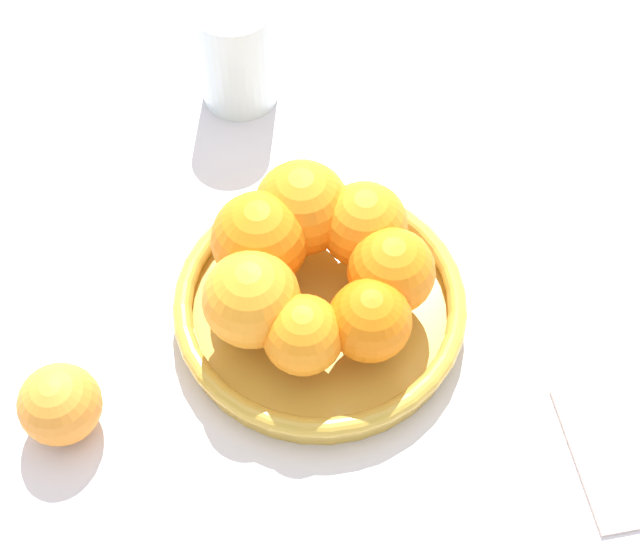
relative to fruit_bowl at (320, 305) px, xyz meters
name	(u,v)px	position (x,y,z in m)	size (l,w,h in m)	color
ground_plane	(320,315)	(0.00, 0.00, -0.02)	(4.00, 4.00, 0.00)	silver
fruit_bowl	(320,305)	(0.00, 0.00, 0.00)	(0.25, 0.25, 0.03)	gold
orange_pile	(313,261)	(-0.01, -0.01, 0.05)	(0.19, 0.19, 0.08)	orange
stray_orange	(60,404)	(0.13, -0.19, 0.02)	(0.07, 0.07, 0.07)	orange
drinking_glass	(237,54)	(-0.26, -0.12, 0.04)	(0.08, 0.08, 0.11)	silver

